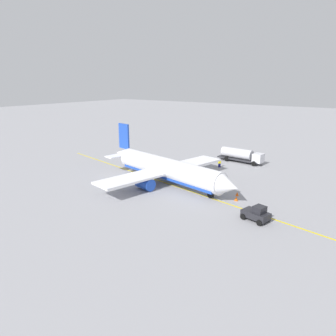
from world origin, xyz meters
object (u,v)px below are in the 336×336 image
(refueling_worker, at_px, (219,164))
(safety_cone_wingtip, at_px, (237,194))
(fuel_tanker, at_px, (241,155))
(safety_cone_nose, at_px, (236,199))
(pushback_tug, at_px, (256,214))
(airplane, at_px, (166,169))

(refueling_worker, bearing_deg, safety_cone_wingtip, -53.96)
(fuel_tanker, relative_size, safety_cone_nose, 16.37)
(pushback_tug, bearing_deg, refueling_worker, 127.01)
(airplane, bearing_deg, pushback_tug, -17.39)
(safety_cone_nose, relative_size, safety_cone_wingtip, 1.06)
(airplane, distance_m, safety_cone_wingtip, 13.70)
(airplane, height_order, safety_cone_nose, airplane)
(safety_cone_wingtip, bearing_deg, pushback_tug, -51.18)
(refueling_worker, relative_size, safety_cone_nose, 2.55)
(airplane, xyz_separation_m, safety_cone_wingtip, (13.42, 1.40, -2.39))
(airplane, xyz_separation_m, safety_cone_nose, (14.19, -0.75, -2.36))
(safety_cone_wingtip, bearing_deg, airplane, -174.03)
(pushback_tug, height_order, safety_cone_wingtip, pushback_tug)
(fuel_tanker, height_order, refueling_worker, fuel_tanker)
(airplane, bearing_deg, fuel_tanker, 77.88)
(airplane, relative_size, fuel_tanker, 2.88)
(airplane, height_order, pushback_tug, airplane)
(fuel_tanker, height_order, pushback_tug, fuel_tanker)
(airplane, height_order, safety_cone_wingtip, airplane)
(airplane, distance_m, pushback_tug, 20.45)
(safety_cone_wingtip, bearing_deg, refueling_worker, 126.04)
(refueling_worker, relative_size, safety_cone_wingtip, 2.72)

